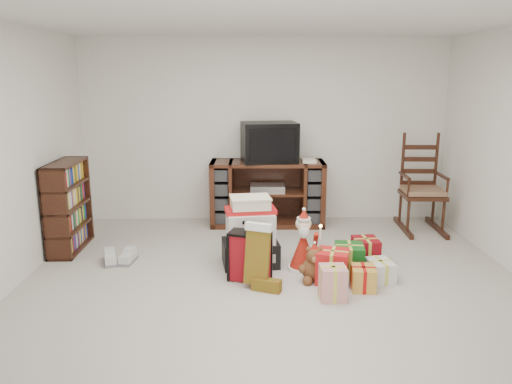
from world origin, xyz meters
TOP-DOWN VIEW (x-y plane):
  - room at (0.00, 0.00)m, footprint 5.01×5.01m
  - tv_stand at (0.03, 2.20)m, footprint 1.54×0.58m
  - bookshelf at (-2.33, 1.24)m, footprint 0.28×0.85m
  - rocking_chair at (2.05, 1.95)m, footprint 0.57×0.89m
  - gift_pile at (-0.22, 0.70)m, footprint 0.64×0.50m
  - red_suitcase at (-0.23, 0.27)m, footprint 0.43×0.31m
  - stocking at (-0.16, 0.09)m, footprint 0.33×0.23m
  - teddy_bear at (0.41, 0.24)m, footprint 0.24×0.21m
  - santa_figurine at (0.33, 0.53)m, footprint 0.32×0.31m
  - mrs_claus_figurine at (-0.26, 0.66)m, footprint 0.30×0.29m
  - sneaker_pair at (-1.65, 0.77)m, footprint 0.38×0.32m
  - gift_cluster at (0.81, 0.25)m, footprint 0.83×1.15m
  - crt_television at (0.05, 2.18)m, footprint 0.77×0.60m

SIDE VIEW (x-z plane):
  - sneaker_pair at x=-1.65m, z-range 0.00..0.11m
  - gift_cluster at x=0.81m, z-range 0.00..0.28m
  - teddy_bear at x=0.41m, z-range -0.02..0.34m
  - mrs_claus_figurine at x=-0.26m, z-range -0.07..0.55m
  - santa_figurine at x=0.33m, z-range -0.08..0.58m
  - red_suitcase at x=-0.23m, z-range -0.04..0.55m
  - gift_pile at x=-0.22m, z-range -0.05..0.69m
  - stocking at x=-0.16m, z-range 0.00..0.65m
  - tv_stand at x=0.03m, z-range 0.00..0.87m
  - rocking_chair at x=2.05m, z-range -0.21..1.10m
  - bookshelf at x=-2.33m, z-range -0.02..1.02m
  - crt_television at x=0.05m, z-range 0.87..1.40m
  - room at x=0.00m, z-range -0.01..2.51m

